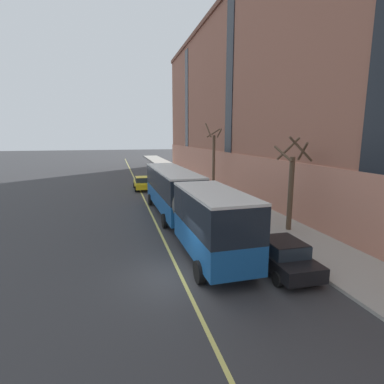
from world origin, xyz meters
TOP-DOWN VIEW (x-y plane):
  - ground_plane at (0.00, 0.00)m, footprint 260.00×260.00m
  - sidewalk at (8.27, 3.00)m, footprint 4.13×160.00m
  - city_bus at (1.88, 7.21)m, footprint 3.13×18.79m
  - parked_car_champagne_0 at (5.06, 10.20)m, footprint 1.98×4.81m
  - parked_car_black_1 at (5.07, 24.85)m, footprint 2.00×4.45m
  - parked_car_black_2 at (4.86, -0.51)m, footprint 2.07×4.63m
  - taxi_cab at (0.47, 22.98)m, footprint 1.91×4.40m
  - street_tree_mid_block at (8.51, 4.61)m, footprint 1.88×1.87m
  - street_tree_far_uptown at (8.51, 20.50)m, footprint 1.82×1.83m
  - lane_centerline at (0.18, 3.00)m, footprint 0.16×140.00m

SIDE VIEW (x-z plane):
  - ground_plane at x=0.00m, z-range 0.00..0.00m
  - lane_centerline at x=0.18m, z-range 0.00..0.01m
  - sidewalk at x=8.27m, z-range 0.00..0.15m
  - taxi_cab at x=0.47m, z-range 0.00..1.56m
  - parked_car_black_1 at x=5.07m, z-range 0.00..1.56m
  - parked_car_champagne_0 at x=5.06m, z-range 0.00..1.56m
  - parked_car_black_2 at x=4.86m, z-range 0.00..1.56m
  - city_bus at x=1.88m, z-range 0.29..3.98m
  - street_tree_mid_block at x=8.51m, z-range 0.18..6.30m
  - street_tree_far_uptown at x=8.51m, z-range -0.02..7.55m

